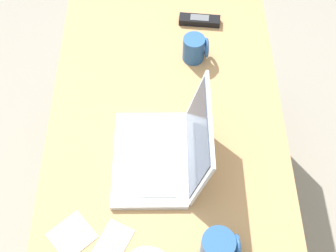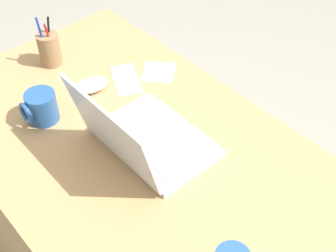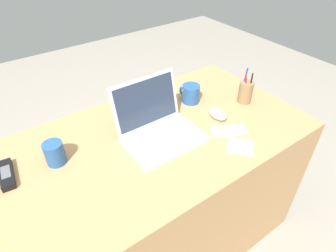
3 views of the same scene
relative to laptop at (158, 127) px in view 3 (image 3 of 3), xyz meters
The scene contains 10 objects.
ground_plane 0.79m from the laptop, behind, with size 6.00×6.00×0.00m, color gray.
desk 0.42m from the laptop, behind, with size 1.42×0.73×0.74m, color tan.
laptop is the anchor object (origin of this frame).
computer_mouse 0.30m from the laptop, ahead, with size 0.07×0.11×0.03m, color silver.
coffee_mug_white 0.41m from the laptop, 166.04° to the left, with size 0.07×0.09×0.09m.
coffee_mug_tall 0.31m from the laptop, 25.53° to the left, with size 0.09×0.10×0.09m.
cordless_phone 0.58m from the laptop, 167.68° to the left, with size 0.06×0.15×0.03m.
pen_holder 0.50m from the laptop, ahead, with size 0.07×0.07×0.17m.
paper_note_near_laptop 0.31m from the laptop, 29.16° to the right, with size 0.15×0.07×0.00m, color white.
paper_note_left 0.34m from the laptop, 47.47° to the right, with size 0.10×0.10×0.00m, color white.
Camera 3 is at (-0.46, -0.78, 1.52)m, focal length 30.61 mm.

